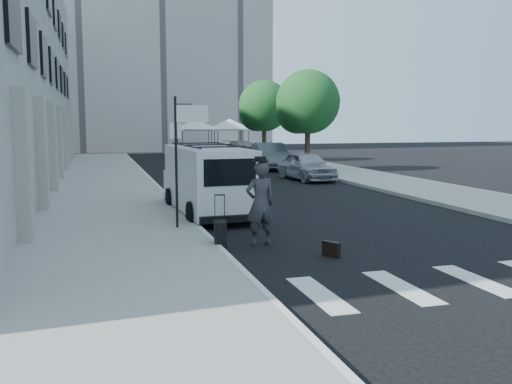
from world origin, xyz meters
TOP-DOWN VIEW (x-y plane):
  - ground at (0.00, 0.00)m, footprint 120.00×120.00m
  - sidewalk_left at (-4.25, 16.00)m, footprint 4.50×48.00m
  - sidewalk_right at (9.00, 20.00)m, footprint 4.00×56.00m
  - building_far at (2.00, 50.00)m, footprint 22.00×12.00m
  - sign_pole at (-2.36, 3.20)m, footprint 1.03×0.07m
  - tree_near at (7.50, 20.15)m, footprint 3.80×3.83m
  - tree_far at (7.50, 29.15)m, footprint 3.80×3.83m
  - tent_left at (4.00, 38.00)m, footprint 4.00×4.00m
  - tent_right at (7.20, 38.50)m, footprint 4.00×4.00m
  - businessman at (-0.87, 1.12)m, footprint 0.79×0.56m
  - briefcase at (0.31, -0.46)m, footprint 0.31×0.45m
  - suitcase at (-1.90, 0.96)m, footprint 0.36×0.50m
  - cargo_van at (-1.23, 6.05)m, footprint 2.25×5.81m
  - parked_car_a at (5.72, 15.23)m, footprint 2.11×4.47m
  - parked_car_b at (5.91, 22.10)m, footprint 2.18×5.15m
  - parked_car_c at (6.68, 31.71)m, footprint 2.51×5.17m

SIDE VIEW (x-z plane):
  - ground at x=0.00m, z-range 0.00..0.00m
  - sidewalk_left at x=-4.25m, z-range 0.00..0.15m
  - sidewalk_right at x=9.00m, z-range 0.00..0.15m
  - briefcase at x=0.31m, z-range 0.00..0.34m
  - suitcase at x=-1.90m, z-range -0.30..0.98m
  - parked_car_c at x=6.68m, z-range 0.00..1.45m
  - parked_car_a at x=5.72m, z-range 0.00..1.48m
  - parked_car_b at x=5.91m, z-range 0.00..1.65m
  - businessman at x=-0.87m, z-range 0.00..2.04m
  - cargo_van at x=-1.23m, z-range 0.04..2.21m
  - sign_pole at x=-2.36m, z-range 0.90..4.40m
  - tent_left at x=4.00m, z-range 1.11..4.31m
  - tent_right at x=7.20m, z-range 1.11..4.31m
  - tree_near at x=7.50m, z-range 0.96..6.99m
  - tree_far at x=7.50m, z-range 0.96..6.99m
  - building_far at x=2.00m, z-range 0.00..25.00m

